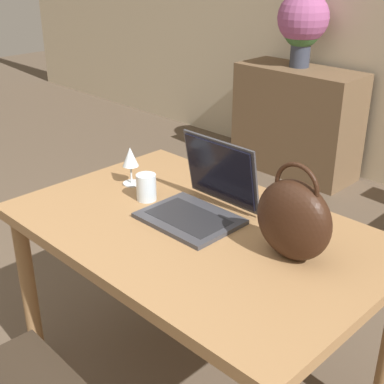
{
  "coord_description": "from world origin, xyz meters",
  "views": [
    {
      "loc": [
        1.25,
        -0.34,
        1.63
      ],
      "look_at": [
        0.11,
        0.8,
        0.88
      ],
      "focal_mm": 50.0,
      "sensor_mm": 36.0,
      "label": 1
    }
  ],
  "objects_px": {
    "wine_glass": "(130,159)",
    "handbag": "(294,219)",
    "flower_vase": "(303,23)",
    "laptop": "(204,196)",
    "drinking_glass": "(146,187)"
  },
  "relations": [
    {
      "from": "wine_glass",
      "to": "handbag",
      "type": "height_order",
      "value": "handbag"
    },
    {
      "from": "wine_glass",
      "to": "flower_vase",
      "type": "xyz_separation_m",
      "value": [
        -0.69,
        2.16,
        0.26
      ]
    },
    {
      "from": "handbag",
      "to": "flower_vase",
      "type": "bearing_deg",
      "value": 124.08
    },
    {
      "from": "laptop",
      "to": "drinking_glass",
      "type": "bearing_deg",
      "value": -164.39
    },
    {
      "from": "laptop",
      "to": "handbag",
      "type": "xyz_separation_m",
      "value": [
        0.39,
        -0.02,
        0.06
      ]
    },
    {
      "from": "handbag",
      "to": "drinking_glass",
      "type": "bearing_deg",
      "value": -175.74
    },
    {
      "from": "laptop",
      "to": "handbag",
      "type": "bearing_deg",
      "value": -2.89
    },
    {
      "from": "wine_glass",
      "to": "flower_vase",
      "type": "height_order",
      "value": "flower_vase"
    },
    {
      "from": "flower_vase",
      "to": "wine_glass",
      "type": "bearing_deg",
      "value": -72.23
    },
    {
      "from": "laptop",
      "to": "handbag",
      "type": "height_order",
      "value": "handbag"
    },
    {
      "from": "drinking_glass",
      "to": "flower_vase",
      "type": "xyz_separation_m",
      "value": [
        -0.84,
        2.21,
        0.31
      ]
    },
    {
      "from": "wine_glass",
      "to": "flower_vase",
      "type": "distance_m",
      "value": 2.28
    },
    {
      "from": "handbag",
      "to": "flower_vase",
      "type": "height_order",
      "value": "flower_vase"
    },
    {
      "from": "wine_glass",
      "to": "drinking_glass",
      "type": "bearing_deg",
      "value": -18.36
    },
    {
      "from": "laptop",
      "to": "wine_glass",
      "type": "bearing_deg",
      "value": -177.66
    }
  ]
}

